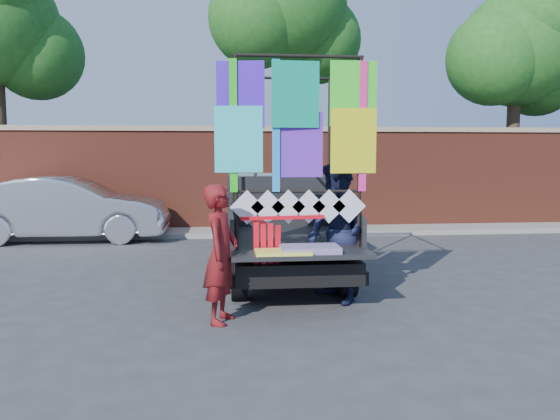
{
  "coord_description": "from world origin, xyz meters",
  "views": [
    {
      "loc": [
        -0.75,
        -6.74,
        1.96
      ],
      "look_at": [
        -0.02,
        0.24,
        1.22
      ],
      "focal_mm": 35.0,
      "sensor_mm": 36.0,
      "label": 1
    }
  ],
  "objects": [
    {
      "name": "ground",
      "position": [
        0.0,
        0.0,
        0.0
      ],
      "size": [
        90.0,
        90.0,
        0.0
      ],
      "primitive_type": "plane",
      "color": "#38383A",
      "rests_on": "ground"
    },
    {
      "name": "brick_wall",
      "position": [
        0.0,
        7.0,
        1.33
      ],
      "size": [
        30.0,
        0.45,
        2.61
      ],
      "color": "brown",
      "rests_on": "ground"
    },
    {
      "name": "curb",
      "position": [
        0.0,
        6.3,
        0.06
      ],
      "size": [
        30.0,
        1.2,
        0.12
      ],
      "primitive_type": "cube",
      "color": "gray",
      "rests_on": "ground"
    },
    {
      "name": "tree_mid",
      "position": [
        1.02,
        8.12,
        5.7
      ],
      "size": [
        4.2,
        3.3,
        7.73
      ],
      "color": "#38281C",
      "rests_on": "ground"
    },
    {
      "name": "tree_right",
      "position": [
        7.52,
        8.12,
        4.75
      ],
      "size": [
        4.2,
        3.3,
        6.62
      ],
      "color": "#38281C",
      "rests_on": "ground"
    },
    {
      "name": "pickup_truck",
      "position": [
        0.17,
        2.38,
        0.79
      ],
      "size": [
        1.99,
        4.99,
        3.14
      ],
      "color": "black",
      "rests_on": "ground"
    },
    {
      "name": "sedan",
      "position": [
        -4.19,
        5.76,
        0.72
      ],
      "size": [
        4.35,
        1.54,
        1.43
      ],
      "primitive_type": "imported",
      "rotation": [
        0.0,
        0.0,
        1.57
      ],
      "color": "silver",
      "rests_on": "ground"
    },
    {
      "name": "woman",
      "position": [
        -0.78,
        -0.54,
        0.8
      ],
      "size": [
        0.53,
        0.67,
        1.61
      ],
      "primitive_type": "imported",
      "rotation": [
        0.0,
        0.0,
        1.3
      ],
      "color": "maroon",
      "rests_on": "ground"
    },
    {
      "name": "man",
      "position": [
        0.72,
        0.18,
        0.93
      ],
      "size": [
        0.98,
        1.09,
        1.85
      ],
      "primitive_type": "imported",
      "rotation": [
        0.0,
        0.0,
        -1.2
      ],
      "color": "#161B38",
      "rests_on": "ground"
    },
    {
      "name": "streamer_bundle",
      "position": [
        -0.15,
        -0.19,
        0.96
      ],
      "size": [
        1.04,
        0.16,
        0.71
      ],
      "color": "#FC0D1C",
      "rests_on": "ground"
    }
  ]
}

